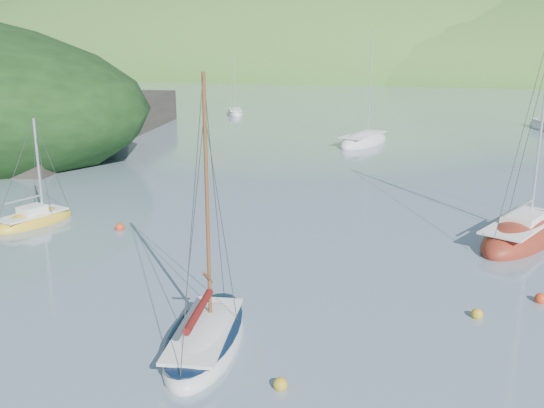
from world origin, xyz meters
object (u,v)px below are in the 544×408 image
(daysailer_white, at_px, (206,339))
(distant_sloop_c, at_px, (235,113))
(sailboat_yellow, at_px, (35,221))
(distant_sloop_a, at_px, (363,142))
(sloop_red, at_px, (522,236))

(daysailer_white, bearing_deg, distant_sloop_c, 100.09)
(daysailer_white, xyz_separation_m, distant_sloop_c, (-20.98, 58.53, -0.06))
(sailboat_yellow, xyz_separation_m, distant_sloop_a, (12.70, 30.64, 0.03))
(sloop_red, relative_size, distant_sloop_a, 1.02)
(distant_sloop_a, bearing_deg, daysailer_white, -71.30)
(sloop_red, distance_m, distant_sloop_c, 54.29)
(sloop_red, distance_m, sailboat_yellow, 25.00)
(daysailer_white, relative_size, distant_sloop_c, 1.12)
(distant_sloop_c, bearing_deg, sailboat_yellow, -106.21)
(sloop_red, distance_m, distant_sloop_a, 28.43)
(sloop_red, bearing_deg, daysailer_white, -102.33)
(sloop_red, height_order, sailboat_yellow, sloop_red)
(distant_sloop_c, bearing_deg, daysailer_white, -94.66)
(daysailer_white, distance_m, distant_sloop_a, 40.23)
(sloop_red, height_order, distant_sloop_c, sloop_red)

